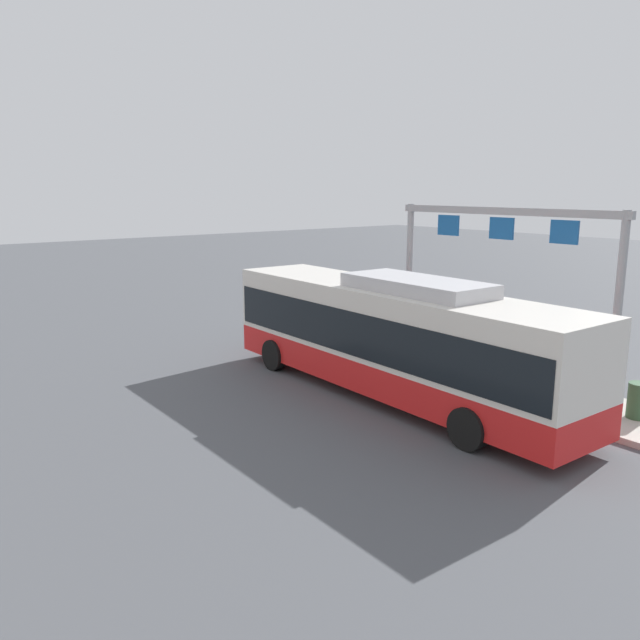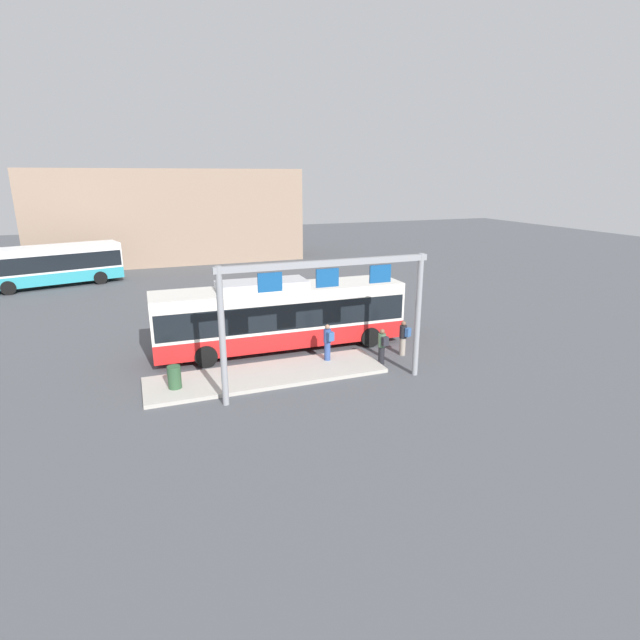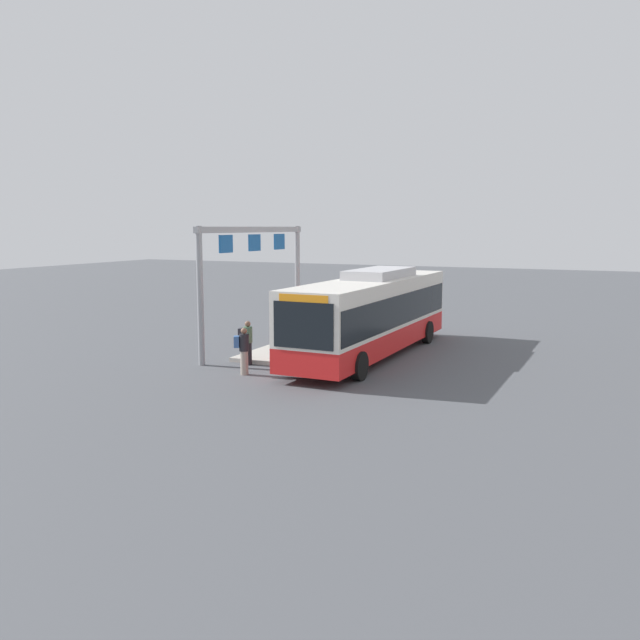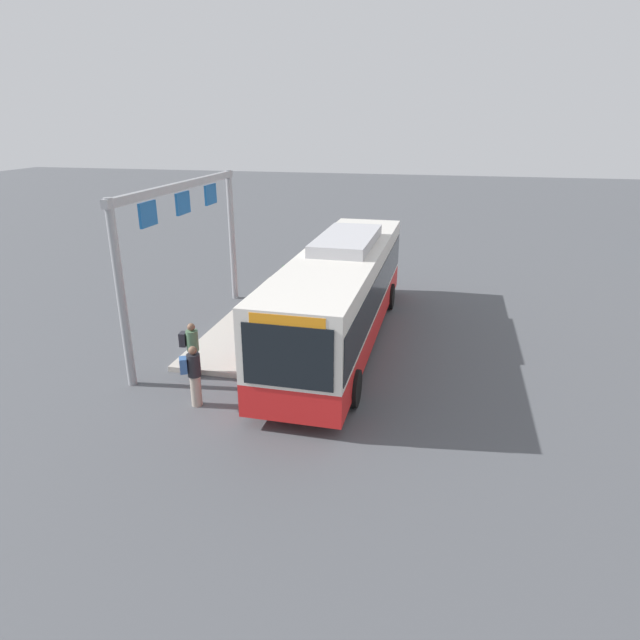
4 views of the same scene
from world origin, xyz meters
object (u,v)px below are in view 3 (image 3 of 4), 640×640
at_px(person_waiting_near, 297,331).
at_px(trash_bin, 346,319).
at_px(bus_main, 372,311).
at_px(person_boarding, 243,350).
at_px(person_waiting_mid, 247,341).

distance_m(person_waiting_near, trash_bin, 6.77).
relative_size(bus_main, person_boarding, 7.23).
distance_m(person_boarding, person_waiting_near, 3.74).
bearing_deg(person_boarding, bus_main, 32.53).
relative_size(bus_main, person_waiting_mid, 7.23).
bearing_deg(person_waiting_near, trash_bin, 83.35).
bearing_deg(person_waiting_near, bus_main, 15.22).
relative_size(person_waiting_mid, trash_bin, 1.86).
height_order(person_waiting_near, trash_bin, person_waiting_near).
height_order(bus_main, person_boarding, bus_main).
distance_m(bus_main, trash_bin, 6.40).
bearing_deg(trash_bin, person_boarding, 2.31).
bearing_deg(bus_main, person_waiting_mid, -44.42).
distance_m(bus_main, person_waiting_mid, 5.20).
bearing_deg(person_boarding, trash_bin, 64.44).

